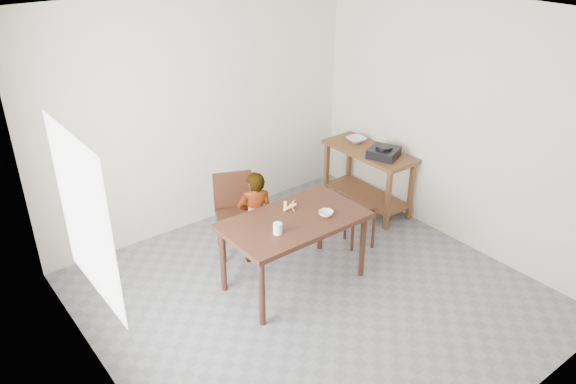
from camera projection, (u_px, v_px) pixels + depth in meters
floor at (313, 298)px, 5.57m from camera, size 4.00×4.00×0.04m
ceiling at (320, 12)px, 4.32m from camera, size 4.00×4.00×0.04m
wall_back at (201, 113)px, 6.36m from camera, size 4.00×0.04×2.70m
wall_front at (524, 281)px, 3.52m from camera, size 4.00×0.04×2.70m
wall_left at (91, 250)px, 3.84m from camera, size 0.04×4.00×2.70m
wall_right at (459, 124)px, 6.04m from camera, size 0.04×4.00×2.70m
window_pane at (84, 217)px, 3.94m from camera, size 0.02×1.10×1.30m
dining_table at (294, 251)px, 5.60m from camera, size 1.40×0.80×0.75m
prep_counter at (367, 179)px, 7.02m from camera, size 0.50×1.20×0.80m
child at (256, 217)px, 5.90m from camera, size 0.45×0.38×1.05m
dining_chair at (237, 216)px, 6.09m from camera, size 0.56×0.56×0.89m
stool at (359, 223)px, 6.31m from camera, size 0.39×0.39×0.52m
glass_tumbler at (278, 228)px, 5.16m from camera, size 0.09×0.09×0.11m
small_bowl at (326, 213)px, 5.47m from camera, size 0.17×0.17×0.05m
banana at (290, 207)px, 5.59m from camera, size 0.16×0.12×0.06m
serving_bowl at (356, 140)px, 7.04m from camera, size 0.25×0.25×0.06m
gas_burner at (384, 153)px, 6.61m from camera, size 0.43×0.43×0.11m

